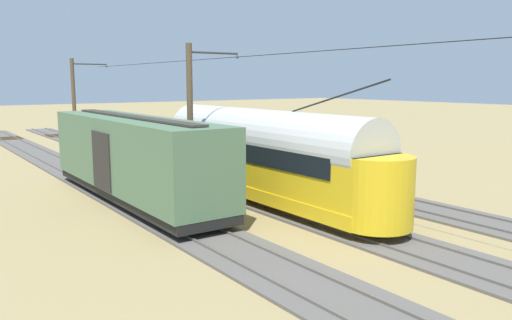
# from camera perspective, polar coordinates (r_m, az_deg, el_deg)

# --- Properties ---
(ground_plane) EXTENTS (220.00, 220.00, 0.00)m
(ground_plane) POSITION_cam_1_polar(r_m,az_deg,el_deg) (27.77, -5.03, -2.82)
(ground_plane) COLOR #937F51
(track_streetcar_siding) EXTENTS (2.80, 80.00, 0.18)m
(track_streetcar_siding) POSITION_cam_1_polar(r_m,az_deg,el_deg) (30.72, 2.59, -1.58)
(track_streetcar_siding) COLOR #56514C
(track_streetcar_siding) RESTS_ON ground
(track_adjacent_siding) EXTENTS (2.80, 80.00, 0.18)m
(track_adjacent_siding) POSITION_cam_1_polar(r_m,az_deg,el_deg) (28.03, -5.36, -2.61)
(track_adjacent_siding) COLOR #56514C
(track_adjacent_siding) RESTS_ON ground
(track_third_siding) EXTENTS (2.80, 80.00, 0.18)m
(track_third_siding) POSITION_cam_1_polar(r_m,az_deg,el_deg) (25.99, -14.78, -3.76)
(track_third_siding) COLOR #56514C
(track_third_siding) RESTS_ON ground
(vintage_streetcar) EXTENTS (2.65, 16.24, 5.47)m
(vintage_streetcar) POSITION_cam_1_polar(r_m,az_deg,el_deg) (23.44, 0.81, 0.66)
(vintage_streetcar) COLOR gold
(vintage_streetcar) RESTS_ON ground
(boxcar_adjacent) EXTENTS (2.96, 14.20, 3.85)m
(boxcar_adjacent) POSITION_cam_1_polar(r_m,az_deg,el_deg) (24.08, -13.58, 0.42)
(boxcar_adjacent) COLOR #4C6B4C
(boxcar_adjacent) RESTS_ON ground
(catenary_pole_foreground) EXTENTS (2.83, 0.28, 7.27)m
(catenary_pole_foreground) POSITION_cam_1_polar(r_m,az_deg,el_deg) (40.82, -19.54, 5.77)
(catenary_pole_foreground) COLOR #4C3D28
(catenary_pole_foreground) RESTS_ON ground
(catenary_pole_mid_near) EXTENTS (2.83, 0.28, 7.27)m
(catenary_pole_mid_near) POSITION_cam_1_polar(r_m,az_deg,el_deg) (23.72, -7.20, 4.44)
(catenary_pole_mid_near) COLOR #4C3D28
(catenary_pole_mid_near) RESTS_ON ground
(overhead_wire_run) EXTENTS (2.62, 59.12, 0.18)m
(overhead_wire_run) POSITION_cam_1_polar(r_m,az_deg,el_deg) (18.50, 12.62, 12.19)
(overhead_wire_run) COLOR black
(overhead_wire_run) RESTS_ON ground
(switch_stand) EXTENTS (0.50, 0.30, 1.24)m
(switch_stand) POSITION_cam_1_polar(r_m,az_deg,el_deg) (41.71, -6.66, 1.99)
(switch_stand) COLOR black
(switch_stand) RESTS_ON ground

